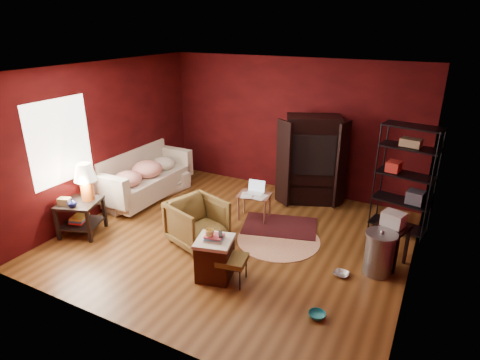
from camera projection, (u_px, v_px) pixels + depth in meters
The scene contains 18 objects.
room at pixel (231, 160), 6.33m from camera, with size 5.54×5.04×2.84m.
sofa at pixel (144, 181), 8.30m from camera, with size 1.91×0.56×0.75m, color beige.
armchair at pixel (197, 220), 6.56m from camera, with size 0.80×0.75×0.83m, color black.
pet_bowl_steel at pixel (342, 269), 5.79m from camera, with size 0.22×0.05×0.22m, color silver.
pet_bowl_turquoise at pixel (317, 310), 4.97m from camera, with size 0.22×0.07×0.22m, color teal.
vase at pixel (72, 203), 6.57m from camera, with size 0.15×0.16×0.15m, color #0D1042.
mug at pixel (209, 232), 5.52m from camera, with size 0.12×0.10×0.12m, color #F7D979.
side_table at pixel (83, 192), 6.78m from camera, with size 0.81×0.81×1.25m.
sofa_cushions at pixel (143, 177), 8.28m from camera, with size 0.90×2.18×0.91m.
hamper at pixel (215, 258), 5.69m from camera, with size 0.61×0.61×0.70m.
footstool at pixel (232, 261), 5.57m from camera, with size 0.46×0.46×0.40m.
rug_round at pixel (278, 240), 6.77m from camera, with size 1.56×1.56×0.01m.
rug_oriental at pixel (280, 226), 7.22m from camera, with size 1.49×1.19×0.01m.
laptop_desk at pixel (255, 197), 7.37m from camera, with size 0.63×0.52×0.72m.
tv_armoire at pixel (312, 159), 7.91m from camera, with size 1.29×1.04×1.77m.
wire_shelving at pixel (406, 176), 6.69m from camera, with size 0.99×0.56×1.91m.
small_stand at pixel (392, 226), 5.89m from camera, with size 0.54×0.54×0.86m.
trash_can at pixel (379, 253), 5.78m from camera, with size 0.58×0.58×0.71m.
Camera 1 is at (2.86, -5.26, 3.45)m, focal length 30.00 mm.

